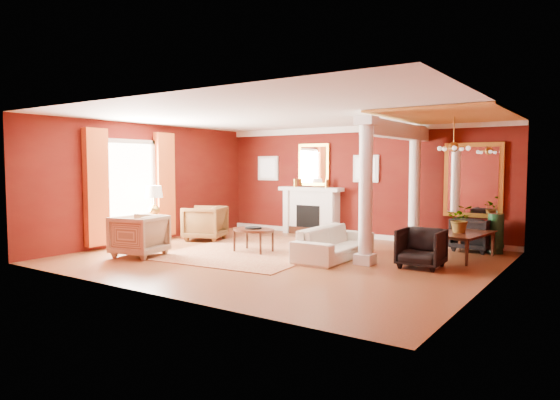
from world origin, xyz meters
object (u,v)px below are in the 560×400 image
Objects in this scene: armchair_stripe at (139,234)px; side_table at (154,206)px; dining_table at (465,238)px; armchair_leopard at (205,221)px; coffee_table at (253,231)px; sofa at (334,237)px.

side_table is at bearing -155.31° from armchair_stripe.
dining_table is at bearing 19.68° from side_table.
armchair_leopard reaches higher than dining_table.
side_table is 0.93× the size of dining_table.
side_table is at bearing 117.56° from dining_table.
armchair_stripe reaches higher than dining_table.
side_table reaches higher than coffee_table.
side_table reaches higher than dining_table.
armchair_stripe is at bearing -133.17° from coffee_table.
armchair_stripe is 2.40m from coffee_table.
dining_table is (5.64, 3.51, -0.05)m from armchair_stripe.
sofa is 1.83m from coffee_table.
side_table is (-4.30, -0.93, 0.51)m from sofa.
armchair_stripe is at bearing -11.50° from armchair_leopard.
coffee_table is at bearing 49.94° from armchair_leopard.
dining_table is (6.08, 1.07, -0.05)m from armchair_leopard.
armchair_stripe is at bearing 129.75° from dining_table.
dining_table reaches higher than coffee_table.
sofa is 3.88m from armchair_leopard.
armchair_leopard is 1.00× the size of armchair_stripe.
armchair_leopard is 0.63× the size of dining_table.
sofa is 1.43× the size of dining_table.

